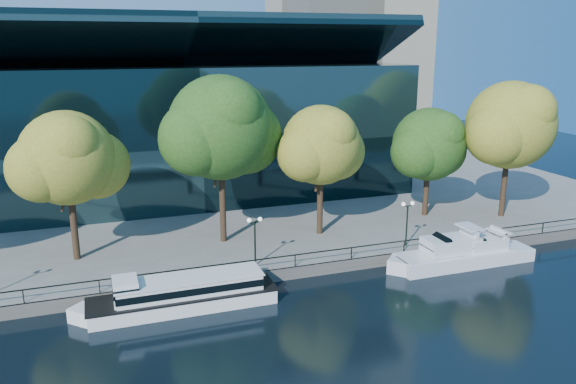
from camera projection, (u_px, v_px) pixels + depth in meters
name	position (u px, v px, depth m)	size (l,w,h in m)	color
ground	(310.00, 294.00, 42.54)	(160.00, 160.00, 0.00)	black
promenade	(211.00, 180.00, 75.58)	(90.00, 67.08, 1.00)	slate
railing	(295.00, 255.00, 45.00)	(88.20, 0.08, 0.99)	black
convention_building	(184.00, 127.00, 68.06)	(50.00, 24.57, 21.43)	black
tour_boat	(179.00, 293.00, 39.92)	(14.55, 3.25, 2.76)	white
cruiser_near	(450.00, 254.00, 47.55)	(11.70, 3.01, 3.39)	silver
cruiser_far	(484.00, 252.00, 48.37)	(9.12, 2.53, 2.98)	silver
tree_1	(69.00, 160.00, 44.63)	(9.48, 7.77, 12.35)	black
tree_2	(223.00, 130.00, 48.42)	(11.37, 9.33, 14.89)	black
tree_3	(323.00, 147.00, 50.97)	(9.09, 7.45, 12.08)	black
tree_4	(431.00, 146.00, 56.87)	(9.28, 7.61, 11.18)	black
tree_5	(512.00, 127.00, 56.07)	(10.98, 9.00, 13.87)	black
lamp_1	(255.00, 230.00, 44.67)	(1.26, 0.36, 4.03)	black
lamp_2	(407.00, 213.00, 49.11)	(1.26, 0.36, 4.03)	black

